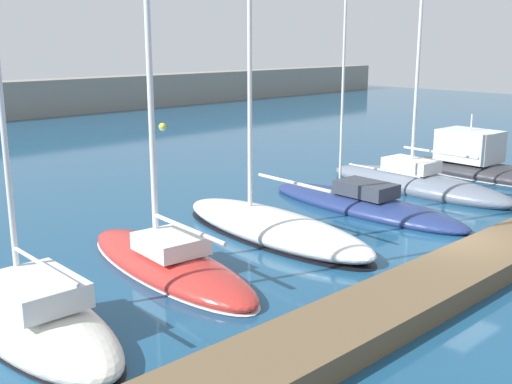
% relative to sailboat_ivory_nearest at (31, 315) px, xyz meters
% --- Properties ---
extents(ground_plane, '(120.00, 120.00, 0.00)m').
position_rel_sailboat_ivory_nearest_xyz_m(ground_plane, '(12.06, -4.25, -0.35)').
color(ground_plane, navy).
extents(dock_pier, '(31.76, 2.12, 0.59)m').
position_rel_sailboat_ivory_nearest_xyz_m(dock_pier, '(12.06, -5.54, -0.06)').
color(dock_pier, brown).
rests_on(dock_pier, ground_plane).
extents(sailboat_ivory_nearest, '(2.64, 7.60, 15.43)m').
position_rel_sailboat_ivory_nearest_xyz_m(sailboat_ivory_nearest, '(0.00, 0.00, 0.00)').
color(sailboat_ivory_nearest, silver).
rests_on(sailboat_ivory_nearest, ground_plane).
extents(sailboat_red_second, '(3.06, 8.48, 17.54)m').
position_rel_sailboat_ivory_nearest_xyz_m(sailboat_red_second, '(4.66, 0.97, 0.06)').
color(sailboat_red_second, '#B72D28').
rests_on(sailboat_red_second, ground_plane).
extents(sailboat_white_third, '(3.06, 9.11, 13.74)m').
position_rel_sailboat_ivory_nearest_xyz_m(sailboat_white_third, '(9.28, 1.15, 0.02)').
color(sailboat_white_third, white).
rests_on(sailboat_white_third, ground_plane).
extents(sailboat_navy_fourth, '(2.89, 9.67, 16.08)m').
position_rel_sailboat_ivory_nearest_xyz_m(sailboat_navy_fourth, '(14.45, 1.14, -0.11)').
color(sailboat_navy_fourth, navy).
rests_on(sailboat_navy_fourth, ground_plane).
extents(sailboat_slate_fifth, '(3.06, 9.71, 16.79)m').
position_rel_sailboat_ivory_nearest_xyz_m(sailboat_slate_fifth, '(18.92, 1.51, 0.03)').
color(sailboat_slate_fifth, slate).
rests_on(sailboat_slate_fifth, ground_plane).
extents(motorboat_charcoal_sixth, '(3.24, 8.98, 3.29)m').
position_rel_sailboat_ivory_nearest_xyz_m(motorboat_charcoal_sixth, '(23.96, 1.08, 0.22)').
color(motorboat_charcoal_sixth, '#2D2D33').
rests_on(motorboat_charcoal_sixth, ground_plane).
extents(mooring_buoy_yellow, '(0.62, 0.62, 0.62)m').
position_rel_sailboat_ivory_nearest_xyz_m(mooring_buoy_yellow, '(23.00, 26.97, -0.35)').
color(mooring_buoy_yellow, yellow).
rests_on(mooring_buoy_yellow, ground_plane).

